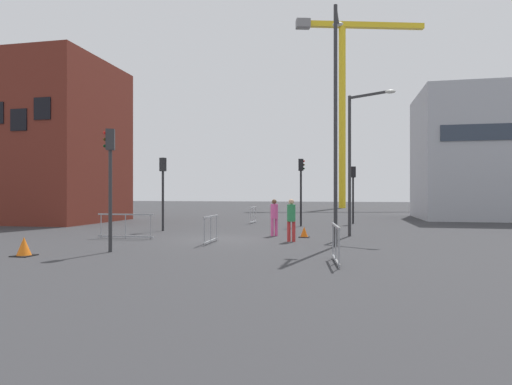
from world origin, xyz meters
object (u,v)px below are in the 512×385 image
object	(u,v)px
construction_crane	(345,85)
traffic_light_median	(110,170)
traffic_light_near	(163,182)
streetlamp_short	(356,150)
traffic_light_corner	(353,185)
pedestrian_waiting	(291,217)
pedestrian_walking	(274,215)
traffic_cone_striped	(304,232)
traffic_light_verge	(301,181)
traffic_cone_by_barrier	(24,247)
streetlamp_tall	(336,108)

from	to	relation	value
construction_crane	traffic_light_median	bearing A→B (deg)	-99.99
traffic_light_near	traffic_light_median	size ratio (longest dim) A/B	0.93
streetlamp_short	traffic_light_near	size ratio (longest dim) A/B	1.68
traffic_light_corner	pedestrian_waiting	size ratio (longest dim) A/B	2.12
construction_crane	traffic_light_corner	distance (m)	32.07
construction_crane	pedestrian_walking	size ratio (longest dim) A/B	14.55
construction_crane	traffic_cone_striped	xyz separation A→B (m)	(-1.86, -38.20, -15.84)
traffic_cone_striped	traffic_light_corner	bearing A→B (deg)	75.86
traffic_light_median	pedestrian_waiting	xyz separation A→B (m)	(5.57, 4.26, -1.75)
traffic_light_near	traffic_light_verge	size ratio (longest dim) A/B	0.96
pedestrian_walking	pedestrian_waiting	size ratio (longest dim) A/B	0.97
pedestrian_walking	traffic_light_near	bearing A→B (deg)	166.10
traffic_light_corner	pedestrian_walking	bearing A→B (deg)	-112.75
construction_crane	traffic_cone_by_barrier	distance (m)	49.27
traffic_light_corner	traffic_light_median	distance (m)	17.26
traffic_cone_striped	traffic_light_near	bearing A→B (deg)	166.26
pedestrian_walking	traffic_cone_by_barrier	world-z (taller)	pedestrian_walking
streetlamp_short	pedestrian_walking	size ratio (longest dim) A/B	3.81
traffic_light_verge	traffic_light_median	xyz separation A→B (m)	(-5.18, -12.31, 0.08)
streetlamp_tall	traffic_cone_by_barrier	xyz separation A→B (m)	(-9.52, -4.62, -4.87)
pedestrian_waiting	traffic_cone_striped	world-z (taller)	pedestrian_waiting
streetlamp_short	traffic_cone_by_barrier	world-z (taller)	streetlamp_short
traffic_light_near	traffic_light_median	world-z (taller)	traffic_light_median
construction_crane	traffic_light_corner	xyz separation A→B (m)	(0.45, -29.05, -13.58)
construction_crane	traffic_light_verge	world-z (taller)	construction_crane
pedestrian_walking	pedestrian_waiting	distance (m)	2.33
streetlamp_short	pedestrian_waiting	distance (m)	4.68
construction_crane	pedestrian_waiting	distance (m)	42.76
streetlamp_tall	traffic_cone_by_barrier	size ratio (longest dim) A/B	14.87
traffic_cone_by_barrier	traffic_light_verge	bearing A→B (deg)	61.83
traffic_light_median	traffic_cone_striped	xyz separation A→B (m)	(5.93, 6.03, -2.54)
construction_crane	traffic_light_near	world-z (taller)	construction_crane
streetlamp_tall	traffic_light_near	bearing A→B (deg)	152.68
traffic_light_verge	traffic_cone_striped	distance (m)	6.79
pedestrian_walking	traffic_cone_by_barrier	distance (m)	10.24
traffic_light_median	pedestrian_waiting	world-z (taller)	traffic_light_median
streetlamp_short	traffic_cone_striped	world-z (taller)	streetlamp_short
pedestrian_walking	traffic_light_median	bearing A→B (deg)	-125.54
streetlamp_short	streetlamp_tall	bearing A→B (deg)	-102.96
construction_crane	traffic_light_median	distance (m)	46.84
pedestrian_waiting	traffic_light_near	bearing A→B (deg)	153.28
streetlamp_short	traffic_cone_by_barrier	xyz separation A→B (m)	(-10.34, -8.21, -3.63)
pedestrian_waiting	traffic_light_median	bearing A→B (deg)	-142.60
traffic_cone_by_barrier	traffic_light_corner	bearing A→B (deg)	57.90
traffic_light_median	traffic_cone_striped	size ratio (longest dim) A/B	8.59
streetlamp_tall	traffic_light_median	size ratio (longest dim) A/B	2.17
construction_crane	traffic_light_corner	size ratio (longest dim) A/B	6.69
streetlamp_tall	traffic_light_verge	bearing A→B (deg)	103.55
traffic_light_near	traffic_cone_striped	size ratio (longest dim) A/B	7.96
pedestrian_waiting	traffic_cone_striped	distance (m)	1.97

